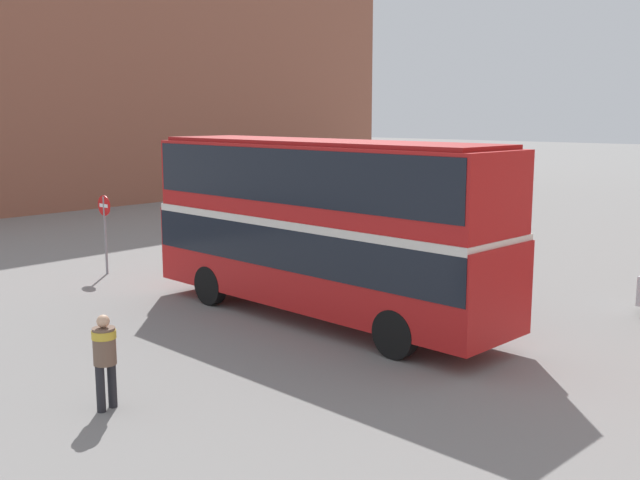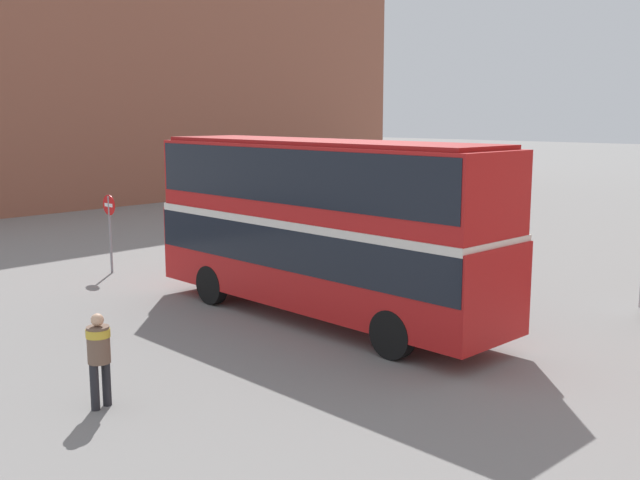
{
  "view_description": "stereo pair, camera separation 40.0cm",
  "coord_description": "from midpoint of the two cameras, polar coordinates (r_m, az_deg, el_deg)",
  "views": [
    {
      "loc": [
        14.39,
        -14.37,
        5.25
      ],
      "look_at": [
        1.9,
        -0.32,
        2.07
      ],
      "focal_mm": 42.0,
      "sensor_mm": 36.0,
      "label": 1
    },
    {
      "loc": [
        14.68,
        -14.11,
        5.25
      ],
      "look_at": [
        1.9,
        -0.32,
        2.07
      ],
      "focal_mm": 42.0,
      "sensor_mm": 36.0,
      "label": 2
    }
  ],
  "objects": [
    {
      "name": "ground_plane",
      "position": [
        21.01,
        -2.67,
        -4.88
      ],
      "size": [
        240.0,
        240.0,
        0.0
      ],
      "primitive_type": "plane",
      "color": "gray"
    },
    {
      "name": "double_decker_bus",
      "position": [
        18.97,
        0.61,
        1.72
      ],
      "size": [
        10.75,
        3.1,
        4.6
      ],
      "rotation": [
        0.0,
        0.0,
        -0.05
      ],
      "color": "red",
      "rests_on": "ground_plane"
    },
    {
      "name": "building_row_left",
      "position": [
        50.8,
        -13.94,
        13.83
      ],
      "size": [
        10.44,
        39.64,
        18.45
      ],
      "color": "#935642",
      "rests_on": "ground_plane"
    },
    {
      "name": "pedestrian_foreground",
      "position": [
        14.01,
        -15.71,
        -8.11
      ],
      "size": [
        0.49,
        0.49,
        1.75
      ],
      "rotation": [
        0.0,
        0.0,
        3.29
      ],
      "color": "#232328",
      "rests_on": "ground_plane"
    },
    {
      "name": "no_entry_sign",
      "position": [
        25.6,
        -15.3,
        1.47
      ],
      "size": [
        0.68,
        0.08,
        2.62
      ],
      "color": "gray",
      "rests_on": "ground_plane"
    }
  ]
}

